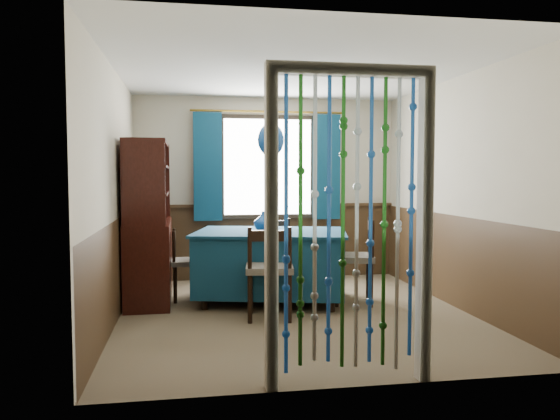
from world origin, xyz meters
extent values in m
plane|color=brown|center=(0.00, 0.00, 0.00)|extent=(4.00, 4.00, 0.00)
plane|color=silver|center=(0.00, 0.00, 2.50)|extent=(4.00, 4.00, 0.00)
plane|color=#BFB59C|center=(0.00, 2.00, 1.25)|extent=(3.60, 0.00, 3.60)
plane|color=#BFB59C|center=(0.00, -2.00, 1.25)|extent=(3.60, 0.00, 3.60)
plane|color=#BFB59C|center=(-1.80, 0.00, 1.25)|extent=(0.00, 4.00, 4.00)
plane|color=#BFB59C|center=(1.80, 0.00, 1.25)|extent=(0.00, 4.00, 4.00)
plane|color=#3B2816|center=(0.00, 1.99, 0.50)|extent=(3.60, 0.00, 3.60)
plane|color=#3B2816|center=(0.00, -1.99, 0.50)|extent=(3.60, 0.00, 3.60)
plane|color=#3B2816|center=(-1.79, 0.00, 0.50)|extent=(0.00, 4.00, 4.00)
plane|color=#3B2816|center=(1.79, 0.00, 0.50)|extent=(0.00, 4.00, 4.00)
cube|color=black|center=(0.00, 1.95, 1.55)|extent=(1.32, 0.12, 1.42)
cube|color=#0F344E|center=(-0.16, 0.57, 0.45)|extent=(1.83, 1.44, 0.66)
cube|color=#0F344E|center=(-0.16, 0.57, 0.79)|extent=(1.90, 1.51, 0.03)
cylinder|color=black|center=(-0.92, 0.32, 0.07)|extent=(0.07, 0.07, 0.14)
cylinder|color=black|center=(0.40, 0.01, 0.07)|extent=(0.07, 0.07, 0.14)
cylinder|color=black|center=(-0.73, 1.14, 0.07)|extent=(0.07, 0.07, 0.14)
cylinder|color=black|center=(0.59, 0.82, 0.07)|extent=(0.07, 0.07, 0.14)
cylinder|color=black|center=(-0.50, -0.30, 0.24)|extent=(0.05, 0.05, 0.48)
cylinder|color=black|center=(-0.12, -0.35, 0.24)|extent=(0.05, 0.05, 0.48)
cylinder|color=black|center=(-0.45, 0.06, 0.24)|extent=(0.05, 0.05, 0.48)
cylinder|color=black|center=(-0.07, 0.01, 0.24)|extent=(0.05, 0.05, 0.48)
cube|color=#5B5549|center=(-0.29, -0.14, 0.51)|extent=(0.52, 0.50, 0.06)
cube|color=black|center=(-0.31, -0.33, 0.86)|extent=(0.41, 0.09, 0.11)
cylinder|color=black|center=(-0.50, -0.31, 0.71)|extent=(0.04, 0.04, 0.46)
cylinder|color=black|center=(-0.12, -0.36, 0.71)|extent=(0.04, 0.04, 0.46)
cylinder|color=black|center=(0.18, 1.33, 0.22)|extent=(0.04, 0.04, 0.45)
cylinder|color=black|center=(-0.15, 1.48, 0.22)|extent=(0.04, 0.04, 0.45)
cylinder|color=black|center=(0.04, 1.03, 0.22)|extent=(0.04, 0.04, 0.45)
cylinder|color=black|center=(-0.29, 1.18, 0.22)|extent=(0.04, 0.04, 0.45)
cube|color=#5B5549|center=(-0.05, 1.25, 0.48)|extent=(0.57, 0.56, 0.06)
cube|color=black|center=(0.02, 1.42, 0.81)|extent=(0.36, 0.19, 0.10)
cylinder|color=black|center=(0.18, 1.34, 0.67)|extent=(0.04, 0.04, 0.44)
cylinder|color=black|center=(-0.14, 1.49, 0.67)|extent=(0.04, 0.04, 0.44)
cylinder|color=black|center=(-1.24, 0.99, 0.21)|extent=(0.04, 0.04, 0.41)
cylinder|color=black|center=(-1.24, 0.66, 0.21)|extent=(0.04, 0.04, 0.41)
cylinder|color=black|center=(-0.94, 0.99, 0.21)|extent=(0.04, 0.04, 0.41)
cylinder|color=black|center=(-0.93, 0.67, 0.21)|extent=(0.04, 0.04, 0.41)
cube|color=#5B5549|center=(-1.09, 0.83, 0.44)|extent=(0.39, 0.41, 0.06)
cube|color=black|center=(-1.25, 0.83, 0.74)|extent=(0.04, 0.34, 0.09)
cylinder|color=black|center=(-1.25, 0.99, 0.61)|extent=(0.04, 0.04, 0.40)
cylinder|color=black|center=(-1.25, 0.66, 0.61)|extent=(0.04, 0.04, 0.40)
cylinder|color=black|center=(0.87, 0.12, 0.24)|extent=(0.05, 0.05, 0.48)
cylinder|color=black|center=(0.97, 0.50, 0.24)|extent=(0.05, 0.05, 0.48)
cylinder|color=black|center=(0.51, 0.21, 0.24)|extent=(0.05, 0.05, 0.48)
cylinder|color=black|center=(0.61, 0.59, 0.24)|extent=(0.05, 0.05, 0.48)
cube|color=#5B5549|center=(0.74, 0.36, 0.52)|extent=(0.55, 0.57, 0.06)
cube|color=black|center=(0.93, 0.31, 0.87)|extent=(0.14, 0.41, 0.11)
cylinder|color=black|center=(0.88, 0.12, 0.72)|extent=(0.04, 0.04, 0.47)
cylinder|color=black|center=(0.98, 0.50, 0.72)|extent=(0.04, 0.04, 0.47)
cube|color=black|center=(-1.53, 0.90, 0.46)|extent=(0.50, 1.40, 0.91)
cube|color=black|center=(-1.53, 0.24, 1.37)|extent=(0.43, 0.06, 0.91)
cube|color=black|center=(-1.53, 1.57, 1.37)|extent=(0.43, 0.06, 0.91)
cube|color=black|center=(-1.53, 0.90, 1.80)|extent=(0.45, 1.40, 0.04)
cube|color=black|center=(-1.75, 0.90, 1.37)|extent=(0.05, 1.37, 0.91)
cube|color=black|center=(-1.50, 0.90, 1.23)|extent=(0.40, 1.32, 0.02)
cube|color=black|center=(-1.50, 0.90, 1.53)|extent=(0.40, 1.32, 0.02)
cylinder|color=olive|center=(-0.16, 0.57, 2.17)|extent=(0.01, 0.01, 0.67)
ellipsoid|color=navy|center=(-0.16, 0.57, 1.83)|extent=(0.30, 0.30, 0.37)
cylinder|color=olive|center=(-0.16, 0.57, 2.01)|extent=(0.09, 0.09, 0.03)
imported|color=navy|center=(-0.24, 0.63, 0.91)|extent=(0.23, 0.23, 0.20)
imported|color=beige|center=(-1.48, 0.55, 1.27)|extent=(0.25, 0.25, 0.06)
imported|color=beige|center=(-1.48, 1.17, 1.01)|extent=(0.23, 0.23, 0.20)
camera|label=1|loc=(-1.08, -5.49, 1.44)|focal=35.00mm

